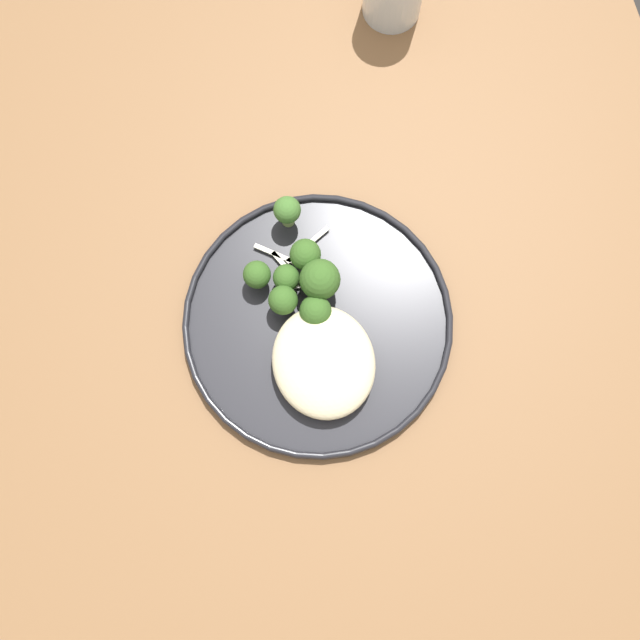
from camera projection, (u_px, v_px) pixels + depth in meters
ground at (295, 384)px, 1.59m from camera, size 6.00×6.00×0.00m
wooden_dining_table at (278, 307)px, 0.94m from camera, size 1.40×1.00×0.74m
dinner_plate at (320, 322)px, 0.85m from camera, size 0.29×0.29×0.02m
noodle_bed at (326, 362)px, 0.82m from camera, size 0.12×0.11×0.04m
seared_scallop_rear_pale at (359, 344)px, 0.83m from camera, size 0.02×0.02×0.01m
seared_scallop_on_noodles at (320, 366)px, 0.82m from camera, size 0.03×0.03×0.02m
seared_scallop_tiny_bay at (288, 350)px, 0.83m from camera, size 0.02×0.02×0.01m
seared_scallop_front_small at (335, 332)px, 0.83m from camera, size 0.03×0.03×0.01m
broccoli_floret_center_pile at (288, 275)px, 0.83m from camera, size 0.03×0.03×0.04m
broccoli_floret_front_edge at (285, 300)px, 0.82m from camera, size 0.03×0.03×0.05m
broccoli_floret_rear_charred at (318, 311)px, 0.82m from camera, size 0.03×0.03×0.05m
broccoli_floret_left_leaning at (259, 275)px, 0.83m from camera, size 0.03×0.03×0.04m
broccoli_floret_beside_noodles at (308, 255)px, 0.83m from camera, size 0.03×0.03×0.05m
broccoli_floret_small_sprig at (322, 279)px, 0.82m from camera, size 0.04×0.04×0.06m
broccoli_floret_right_tilted at (290, 211)px, 0.84m from camera, size 0.03×0.03×0.05m
onion_sliver_pale_crescent at (312, 283)px, 0.85m from camera, size 0.01×0.04×0.00m
onion_sliver_long_sliver at (310, 245)px, 0.86m from camera, size 0.03×0.06×0.00m
onion_sliver_short_strip at (290, 269)px, 0.85m from camera, size 0.05×0.03×0.00m
onion_sliver_curled_piece at (277, 253)px, 0.86m from camera, size 0.03×0.04×0.00m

